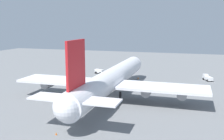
{
  "coord_description": "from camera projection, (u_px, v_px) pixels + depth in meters",
  "views": [
    {
      "loc": [
        -73.34,
        -22.8,
        22.12
      ],
      "look_at": [
        0.0,
        0.0,
        8.5
      ],
      "focal_mm": 42.14,
      "sensor_mm": 36.0,
      "label": 1
    }
  ],
  "objects": [
    {
      "name": "baggage_tug",
      "position": [
        99.0,
        71.0,
        117.41
      ],
      "size": [
        3.14,
        4.15,
        2.0
      ],
      "color": "white",
      "rests_on": "ground_plane"
    },
    {
      "name": "safety_cone_nose",
      "position": [
        138.0,
        78.0,
        106.23
      ],
      "size": [
        0.58,
        0.58,
        0.82
      ],
      "primitive_type": "cone",
      "color": "orange",
      "rests_on": "ground_plane"
    },
    {
      "name": "ground_plane",
      "position": [
        112.0,
        98.0,
        79.49
      ],
      "size": [
        259.09,
        259.09,
        0.0
      ],
      "primitive_type": "plane",
      "color": "slate"
    },
    {
      "name": "pushback_tractor",
      "position": [
        207.0,
        78.0,
        103.18
      ],
      "size": [
        5.62,
        3.85,
        2.26
      ],
      "color": "silver",
      "rests_on": "ground_plane"
    },
    {
      "name": "safety_cone_tail",
      "position": [
        56.0,
        134.0,
        52.84
      ],
      "size": [
        0.39,
        0.39,
        0.56
      ],
      "primitive_type": "cone",
      "color": "orange",
      "rests_on": "ground_plane"
    },
    {
      "name": "cargo_airplane",
      "position": [
        112.0,
        79.0,
        78.19
      ],
      "size": [
        64.77,
        55.56,
        18.89
      ],
      "color": "silver",
      "rests_on": "ground_plane"
    }
  ]
}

